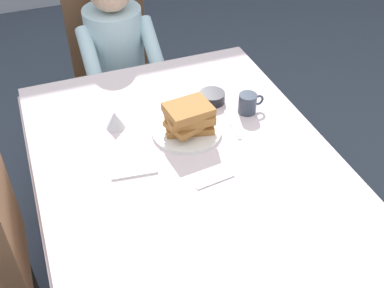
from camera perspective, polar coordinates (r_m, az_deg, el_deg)
name	(u,v)px	position (r m, az deg, el deg)	size (l,w,h in m)	color
ground_plane	(191,280)	(2.32, -0.15, -16.07)	(14.00, 14.00, 0.00)	#3D4756
dining_table_main	(190,182)	(1.82, -0.18, -4.63)	(1.12, 1.52, 0.74)	silver
chair_diner	(114,64)	(2.79, -9.40, 9.52)	(0.44, 0.45, 0.93)	brown
diner_person	(118,55)	(2.59, -8.91, 10.52)	(0.40, 0.43, 1.12)	silver
plate_breakfast	(187,131)	(1.90, -0.63, 1.63)	(0.28, 0.28, 0.02)	white
breakfast_stack	(189,117)	(1.85, -0.38, 3.21)	(0.22, 0.20, 0.12)	#A36B33
cup_coffee	(248,103)	(2.00, 6.74, 4.88)	(0.11, 0.08, 0.08)	#333D4C
bowl_butter	(212,97)	(2.06, 2.43, 5.63)	(0.11, 0.11, 0.04)	black
syrup_pitcher	(115,120)	(1.93, -9.23, 2.89)	(0.08, 0.08, 0.07)	silver
fork_left_of_plate	(143,146)	(1.84, -5.96, -0.18)	(0.18, 0.01, 0.01)	silver
knife_right_of_plate	(232,124)	(1.95, 4.83, 2.39)	(0.20, 0.01, 0.01)	silver
spoon_near_edge	(216,182)	(1.69, 2.86, -4.53)	(0.15, 0.01, 0.01)	silver
napkin_folded	(133,165)	(1.76, -7.12, -2.55)	(0.17, 0.12, 0.01)	white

